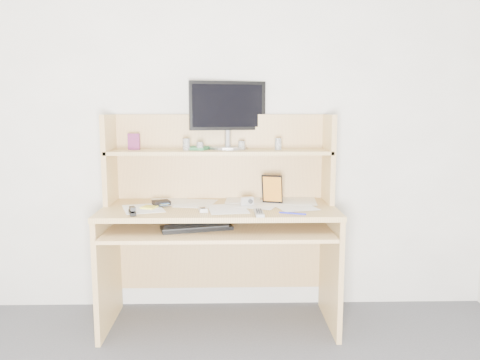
{
  "coord_description": "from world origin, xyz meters",
  "views": [
    {
      "loc": [
        0.06,
        -1.29,
        1.32
      ],
      "look_at": [
        0.12,
        1.43,
        0.92
      ],
      "focal_mm": 35.0,
      "sensor_mm": 36.0,
      "label": 1
    }
  ],
  "objects_px": {
    "keyboard": "(197,227)",
    "tv_remote": "(259,213)",
    "desk": "(220,213)",
    "game_case": "(272,189)",
    "monitor": "(228,113)"
  },
  "relations": [
    {
      "from": "desk",
      "to": "keyboard",
      "type": "relative_size",
      "value": 3.29
    },
    {
      "from": "desk",
      "to": "keyboard",
      "type": "bearing_deg",
      "value": -117.84
    },
    {
      "from": "keyboard",
      "to": "tv_remote",
      "type": "bearing_deg",
      "value": -28.49
    },
    {
      "from": "game_case",
      "to": "monitor",
      "type": "bearing_deg",
      "value": 164.05
    },
    {
      "from": "desk",
      "to": "monitor",
      "type": "relative_size",
      "value": 2.86
    },
    {
      "from": "tv_remote",
      "to": "monitor",
      "type": "distance_m",
      "value": 0.76
    },
    {
      "from": "keyboard",
      "to": "monitor",
      "type": "height_order",
      "value": "monitor"
    },
    {
      "from": "keyboard",
      "to": "tv_remote",
      "type": "height_order",
      "value": "tv_remote"
    },
    {
      "from": "desk",
      "to": "monitor",
      "type": "xyz_separation_m",
      "value": [
        0.05,
        0.17,
        0.61
      ]
    },
    {
      "from": "keyboard",
      "to": "tv_remote",
      "type": "xyz_separation_m",
      "value": [
        0.35,
        -0.09,
        0.1
      ]
    },
    {
      "from": "game_case",
      "to": "monitor",
      "type": "relative_size",
      "value": 0.36
    },
    {
      "from": "tv_remote",
      "to": "desk",
      "type": "bearing_deg",
      "value": 121.9
    },
    {
      "from": "game_case",
      "to": "keyboard",
      "type": "bearing_deg",
      "value": -135.72
    },
    {
      "from": "desk",
      "to": "game_case",
      "type": "xyz_separation_m",
      "value": [
        0.32,
        -0.01,
        0.15
      ]
    },
    {
      "from": "monitor",
      "to": "desk",
      "type": "bearing_deg",
      "value": -119.86
    }
  ]
}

